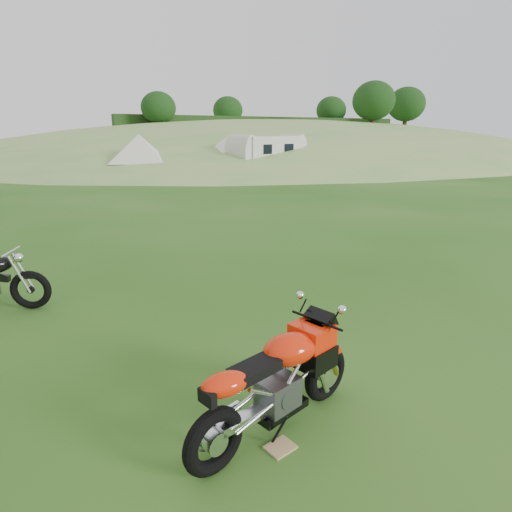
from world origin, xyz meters
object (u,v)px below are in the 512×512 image
sport_motorcycle (277,375)px  tent_right (228,155)px  tent_mid (140,156)px  caravan (267,156)px  plywood_board (280,447)px

sport_motorcycle → tent_right: size_ratio=0.67×
tent_mid → caravan: (7.37, -2.19, -0.07)m
tent_right → caravan: tent_right is taller
plywood_board → tent_mid: size_ratio=0.08×
sport_motorcycle → tent_mid: size_ratio=0.65×
plywood_board → tent_mid: bearing=78.8°
plywood_board → caravan: (11.95, 21.05, 1.20)m
caravan → tent_mid: bearing=150.9°
plywood_board → tent_mid: (4.58, 23.24, 1.27)m
caravan → sport_motorcycle: bearing=-132.2°
tent_right → tent_mid: bearing=162.4°
sport_motorcycle → tent_mid: tent_mid is taller
caravan → plywood_board: bearing=-132.1°
tent_mid → tent_right: size_ratio=1.03×
tent_mid → caravan: 7.69m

